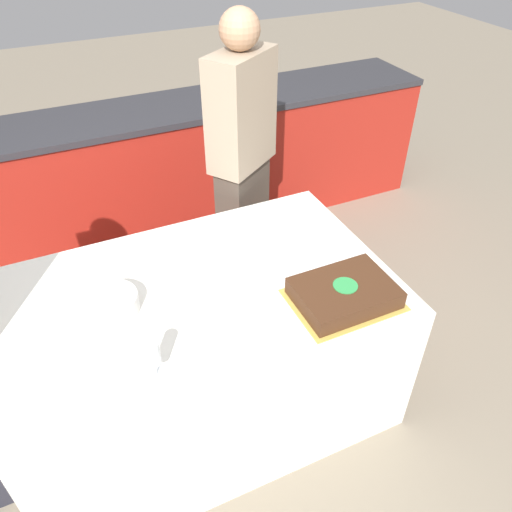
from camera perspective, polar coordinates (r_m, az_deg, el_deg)
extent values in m
plane|color=gray|center=(2.67, -5.19, -16.03)|extent=(14.00, 14.00, 0.00)
cube|color=#A82319|center=(3.57, -14.68, 8.15)|extent=(4.40, 0.55, 0.88)
cube|color=#2D2D33|center=(3.37, -15.96, 14.89)|extent=(4.40, 0.58, 0.04)
cube|color=white|center=(2.37, -5.71, -10.70)|extent=(1.62, 1.03, 0.76)
cube|color=gold|center=(2.08, 9.94, -4.97)|extent=(0.43, 0.33, 0.00)
cube|color=#472816|center=(2.05, 10.06, -4.16)|extent=(0.39, 0.29, 0.08)
cylinder|color=green|center=(2.03, 10.18, -3.34)|extent=(0.10, 0.10, 0.00)
cylinder|color=white|center=(2.06, -16.18, -5.26)|extent=(0.21, 0.21, 0.08)
cylinder|color=white|center=(1.83, -11.29, -13.10)|extent=(0.07, 0.07, 0.00)
cylinder|color=white|center=(1.80, -11.42, -12.44)|extent=(0.01, 0.01, 0.06)
cylinder|color=white|center=(1.74, -11.75, -10.79)|extent=(0.05, 0.05, 0.10)
cylinder|color=white|center=(2.28, 6.93, 0.00)|extent=(0.19, 0.19, 0.00)
cube|color=#4C4238|center=(2.98, -1.44, 3.00)|extent=(0.36, 0.32, 0.88)
cube|color=tan|center=(2.63, -1.70, 16.19)|extent=(0.43, 0.38, 0.59)
sphere|color=tan|center=(2.50, -1.89, 24.51)|extent=(0.19, 0.19, 0.19)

